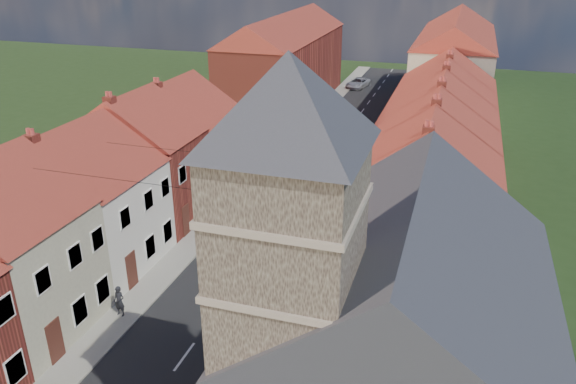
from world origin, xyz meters
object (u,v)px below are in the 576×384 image
at_px(church, 390,324).
at_px(car_far, 330,109).
at_px(pedestrian_right, 331,225).
at_px(car_distant, 358,83).
at_px(pedestrian_left, 119,301).
at_px(lamppost, 226,170).

height_order(church, car_far, church).
bearing_deg(car_far, pedestrian_right, -58.28).
bearing_deg(car_distant, pedestrian_left, -80.30).
bearing_deg(car_distant, pedestrian_right, -69.73).
distance_m(pedestrian_left, pedestrian_right, 14.06).
height_order(car_distant, pedestrian_left, pedestrian_left).
height_order(pedestrian_left, pedestrian_right, pedestrian_left).
bearing_deg(pedestrian_right, church, 97.61).
distance_m(church, pedestrian_left, 15.35).
xyz_separation_m(church, pedestrian_left, (-13.83, 4.47, -4.94)).
bearing_deg(pedestrian_right, pedestrian_left, 42.49).
height_order(car_far, pedestrian_left, pedestrian_left).
relative_size(lamppost, pedestrian_right, 3.75).
xyz_separation_m(lamppost, car_distant, (1.09, 41.22, -2.90)).
distance_m(lamppost, car_far, 27.43).
bearing_deg(car_far, church, -56.16).
distance_m(lamppost, car_distant, 41.33).
distance_m(lamppost, pedestrian_right, 7.99).
bearing_deg(pedestrian_right, car_distant, -93.28).
relative_size(car_far, pedestrian_right, 2.72).
height_order(lamppost, car_distant, lamppost).
relative_size(lamppost, car_far, 1.38).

